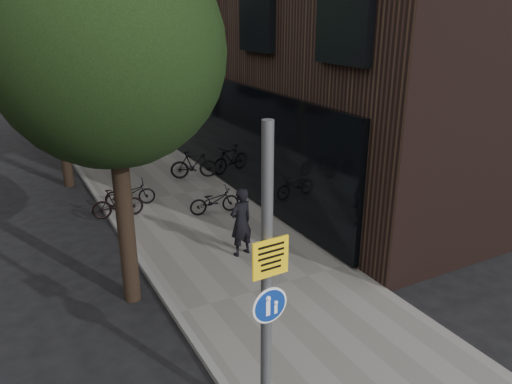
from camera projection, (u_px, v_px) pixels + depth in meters
sidewalk at (172, 197)px, 16.82m from camera, size 4.50×60.00×0.12m
curb_edge at (105, 209)px, 15.82m from camera, size 0.15×60.00×0.13m
street_tree_near at (112, 60)px, 9.41m from camera, size 4.40×4.40×7.50m
street_tree_mid at (51, 38)px, 16.43m from camera, size 5.00×5.00×7.80m
street_tree_far at (26, 29)px, 23.87m from camera, size 5.00×5.00×7.80m
signpost at (266, 288)px, 6.76m from camera, size 0.54×0.16×4.66m
pedestrian at (241, 222)px, 12.46m from camera, size 0.73×0.56×1.79m
parked_bike_facade_near at (214, 201)px, 15.20m from camera, size 1.60×0.73×0.81m
parked_bike_facade_far at (194, 164)px, 18.34m from camera, size 1.79×0.98×1.04m
parked_bike_curb_near at (130, 193)px, 15.81m from camera, size 1.64×0.86×0.82m
parked_bike_curb_far at (118, 203)px, 14.88m from camera, size 1.55×0.61×0.90m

